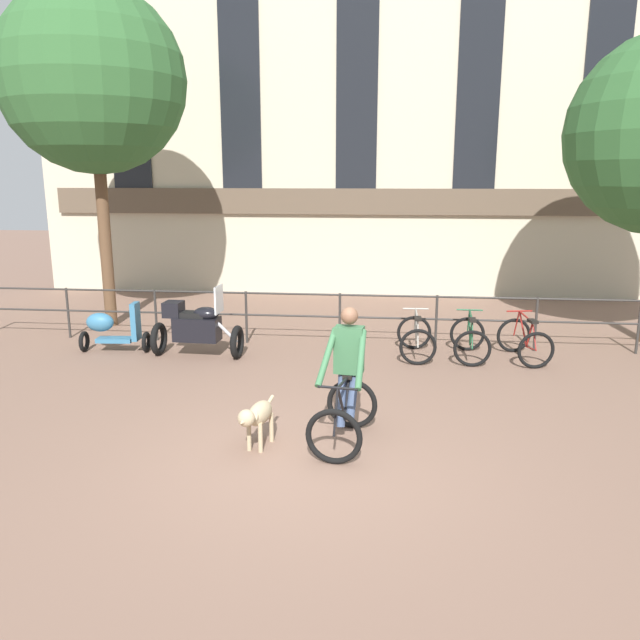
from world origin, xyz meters
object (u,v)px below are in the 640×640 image
object	(u,v)px
dog	(257,416)
parked_bicycle_near_lamp	(416,338)
cyclist_with_bike	(346,383)
parked_bicycle_mid_left	(470,340)
parked_bicycle_mid_right	(525,341)
parked_scooter	(112,328)
parked_motorcycle	(196,327)

from	to	relation	value
dog	parked_bicycle_near_lamp	world-z (taller)	parked_bicycle_near_lamp
cyclist_with_bike	parked_bicycle_near_lamp	distance (m)	4.05
cyclist_with_bike	parked_bicycle_mid_left	size ratio (longest dim) A/B	1.50
parked_bicycle_mid_right	dog	bearing A→B (deg)	36.47
dog	parked_scooter	world-z (taller)	parked_scooter
parked_bicycle_near_lamp	parked_bicycle_mid_left	distance (m)	0.98
parked_bicycle_near_lamp	parked_bicycle_mid_right	world-z (taller)	same
cyclist_with_bike	dog	world-z (taller)	cyclist_with_bike
parked_bicycle_mid_left	parked_bicycle_mid_right	size ratio (longest dim) A/B	0.94
parked_bicycle_near_lamp	parked_scooter	distance (m)	5.74
parked_bicycle_mid_left	cyclist_with_bike	bearing A→B (deg)	64.80
dog	parked_bicycle_near_lamp	xyz separation A→B (m)	(2.10, 4.26, -0.07)
parked_motorcycle	parked_bicycle_mid_left	distance (m)	5.04
parked_bicycle_mid_right	parked_scooter	world-z (taller)	parked_scooter
parked_bicycle_near_lamp	parked_bicycle_mid_right	xyz separation A→B (m)	(1.95, 0.00, 0.00)
parked_bicycle_near_lamp	parked_scooter	size ratio (longest dim) A/B	0.86
parked_bicycle_mid_left	dog	bearing A→B (deg)	56.34
dog	parked_bicycle_near_lamp	bearing A→B (deg)	77.02
parked_motorcycle	parked_bicycle_mid_right	bearing A→B (deg)	-83.26
parked_bicycle_mid_left	parked_motorcycle	bearing A→B (deg)	6.97
parked_bicycle_mid_left	parked_scooter	bearing A→B (deg)	4.58
cyclist_with_bike	parked_bicycle_mid_right	size ratio (longest dim) A/B	1.41
dog	parked_bicycle_mid_right	xyz separation A→B (m)	(4.05, 4.26, -0.07)
dog	parked_motorcycle	size ratio (longest dim) A/B	0.56
cyclist_with_bike	parked_motorcycle	bearing A→B (deg)	138.55
parked_motorcycle	parked_bicycle_near_lamp	size ratio (longest dim) A/B	1.48
cyclist_with_bike	parked_bicycle_mid_right	world-z (taller)	cyclist_with_bike
cyclist_with_bike	parked_bicycle_mid_right	distance (m)	4.93
parked_bicycle_mid_left	parked_scooter	xyz separation A→B (m)	(-6.71, -0.28, 0.10)
parked_motorcycle	parked_bicycle_mid_left	size ratio (longest dim) A/B	1.47
parked_bicycle_near_lamp	parked_bicycle_mid_right	distance (m)	1.95
dog	parked_bicycle_near_lamp	size ratio (longest dim) A/B	0.82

